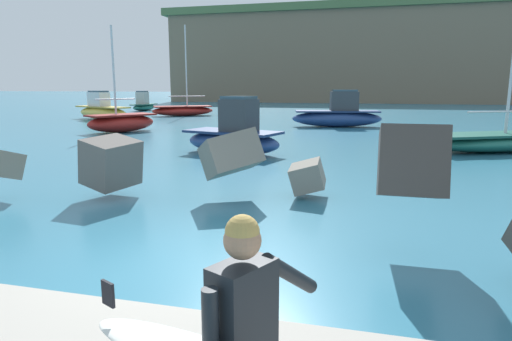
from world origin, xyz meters
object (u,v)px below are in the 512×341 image
Objects in this scene: boat_near_right at (102,110)px; boat_far_right at (338,115)px; station_building_central at (447,3)px; boat_mid_right at (495,141)px; station_building_east at (481,0)px; boat_mid_left at (183,110)px; boat_far_centre at (121,122)px; boat_near_left at (144,105)px; boat_far_left at (234,136)px.

boat_near_right is 1.01× the size of boat_far_right.
boat_near_right is 0.85× the size of station_building_central.
boat_mid_right is 1.28× the size of boat_far_right.
station_building_east is (40.26, 62.04, 17.70)m from boat_near_right.
boat_far_centre is (2.41, -14.50, 0.07)m from boat_mid_left.
station_building_central reaches higher than boat_near_right.
boat_mid_right is at bearing -24.27° from boat_near_right.
boat_mid_left reaches higher than boat_far_centre.
boat_mid_left is 28.17m from boat_mid_right.
boat_far_centre is 0.82× the size of station_building_central.
boat_near_left is 0.54× the size of boat_mid_left.
station_building_east is (13.93, 73.91, 18.00)m from boat_mid_right.
boat_mid_left is at bearing -42.15° from boat_near_left.
boat_near_right is at bearing 128.95° from boat_far_centre.
boat_mid_left is 1.30× the size of boat_far_right.
boat_mid_left is 1.09× the size of station_building_central.
station_building_east is at bearing 64.72° from boat_far_centre.
boat_near_left is 13.39m from boat_near_right.
boat_mid_left is at bearing 99.45° from boat_far_centre.
boat_mid_right is 19.69m from boat_far_centre.
boat_mid_right is 1.07× the size of station_building_central.
boat_mid_right is at bearing 18.08° from boat_far_left.
station_building_central is at bearing 76.74° from boat_far_left.
boat_near_left is 67.96m from station_building_east.
boat_mid_right reaches higher than boat_far_left.
boat_near_right is at bearing -75.84° from boat_near_left.
boat_mid_left is 14.70m from boat_far_centre.
boat_near_right is 1.03× the size of boat_far_centre.
boat_far_centre is at bearing -80.55° from boat_mid_left.
station_building_central is (18.60, 78.94, 17.61)m from boat_far_left.
boat_far_left is (-10.34, -3.38, 0.26)m from boat_mid_right.
boat_mid_left is at bearing 52.81° from boat_near_right.
boat_mid_left is (4.51, 5.94, -0.23)m from boat_near_right.
boat_mid_right reaches higher than boat_far_centre.
station_building_central is (15.43, 65.57, 17.55)m from boat_far_right.
boat_far_left is 0.73× the size of boat_far_right.
boat_far_left is 0.61× the size of station_building_central.
boat_far_right is (14.65, -7.82, 0.26)m from boat_mid_left.
station_building_east reaches higher than boat_near_right.
boat_near_left is 34.18m from boat_far_left.
station_building_east reaches higher than boat_mid_right.
boat_far_left is at bearing -103.34° from boat_far_right.
station_building_central reaches higher than boat_far_left.
station_building_east reaches higher than boat_near_left.
boat_mid_right is at bearing -96.24° from station_building_central.
boat_far_right is 69.59m from station_building_east.
boat_far_centre is 1.13× the size of station_building_east.
boat_far_left is at bearing -36.41° from boat_far_centre.
boat_mid_left is at bearing 140.78° from boat_mid_right.
boat_mid_right is at bearing -9.68° from boat_far_centre.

